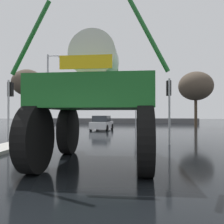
% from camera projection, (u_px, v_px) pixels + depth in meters
% --- Properties ---
extents(ground_plane, '(120.00, 120.00, 0.00)m').
position_uv_depth(ground_plane, '(115.00, 132.00, 21.41)').
color(ground_plane, black).
extents(oversize_sprayer, '(4.40, 5.24, 4.86)m').
position_uv_depth(oversize_sprayer, '(98.00, 100.00, 7.76)').
color(oversize_sprayer, black).
rests_on(oversize_sprayer, ground).
extents(sedan_ahead, '(2.21, 4.25, 1.52)m').
position_uv_depth(sedan_ahead, '(102.00, 123.00, 23.92)').
color(sedan_ahead, silver).
rests_on(sedan_ahead, ground).
extents(traffic_signal_near_left, '(0.24, 0.54, 3.68)m').
position_uv_depth(traffic_signal_near_left, '(10.00, 97.00, 13.30)').
color(traffic_signal_near_left, '#A8AAAF').
rests_on(traffic_signal_near_left, ground).
extents(traffic_signal_near_right, '(0.24, 0.54, 3.66)m').
position_uv_depth(traffic_signal_near_right, '(169.00, 96.00, 12.51)').
color(traffic_signal_near_right, '#A8AAAF').
rests_on(traffic_signal_near_right, ground).
extents(traffic_signal_far_left, '(0.24, 0.55, 3.54)m').
position_uv_depth(traffic_signal_far_left, '(136.00, 107.00, 26.88)').
color(traffic_signal_far_left, '#A8AAAF').
rests_on(traffic_signal_far_left, ground).
extents(streetlight_far_left, '(1.79, 0.24, 8.17)m').
position_uv_depth(streetlight_far_left, '(49.00, 88.00, 24.27)').
color(streetlight_far_left, '#A8AAAF').
rests_on(streetlight_far_left, ground).
extents(bare_tree_left, '(3.50, 3.50, 6.74)m').
position_uv_depth(bare_tree_left, '(28.00, 83.00, 25.35)').
color(bare_tree_left, '#473828').
rests_on(bare_tree_left, ground).
extents(bare_tree_right, '(4.23, 4.23, 6.99)m').
position_uv_depth(bare_tree_right, '(196.00, 86.00, 27.96)').
color(bare_tree_right, '#473828').
rests_on(bare_tree_right, ground).
extents(roadside_barrier, '(27.56, 0.24, 0.90)m').
position_uv_depth(roadside_barrier, '(123.00, 121.00, 41.53)').
color(roadside_barrier, '#59595B').
rests_on(roadside_barrier, ground).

